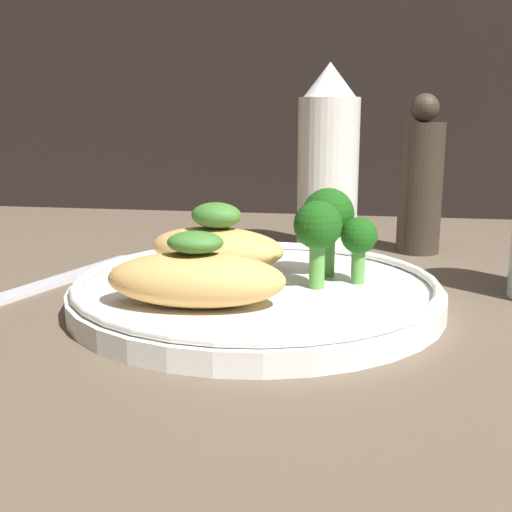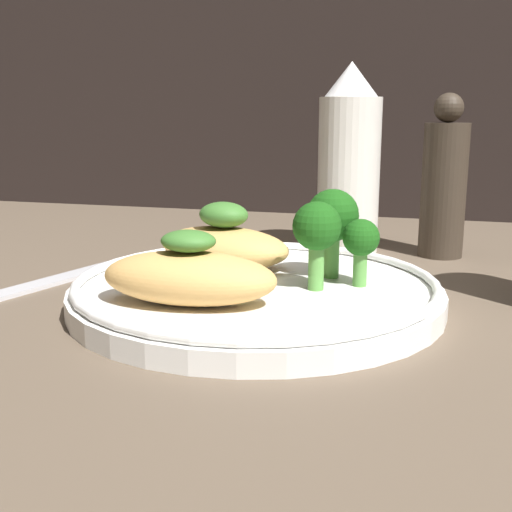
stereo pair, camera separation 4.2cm
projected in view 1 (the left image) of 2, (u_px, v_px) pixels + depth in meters
ground_plane at (256, 312)px, 43.32cm from camera, size 180.00×180.00×1.00cm
plate at (256, 291)px, 42.99cm from camera, size 24.79×24.79×2.00cm
grilled_meat_front at (196, 277)px, 38.09cm from camera, size 11.01×5.94×4.50cm
grilled_meat_middle at (217, 244)px, 47.36cm from camera, size 11.43×8.05×4.88cm
broccoli_bunch at (330, 224)px, 43.11cm from camera, size 5.45×7.05×6.21cm
sauce_bottle at (328, 162)px, 59.25cm from camera, size 5.65×5.65×17.11cm
pepper_grinder at (421, 182)px, 58.23cm from camera, size 3.92×3.92×14.36cm
fork at (50, 281)px, 48.13cm from camera, size 7.27×19.07×0.60cm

